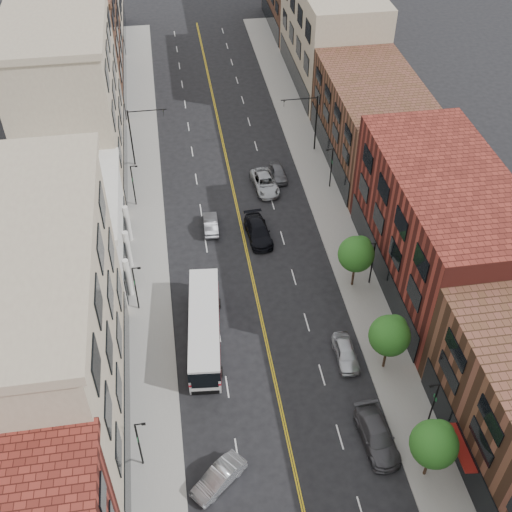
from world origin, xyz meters
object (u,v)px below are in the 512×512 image
city_bus (204,327)px  car_angle_b (219,478)px  car_lane_a (258,231)px  car_lane_c (278,173)px  car_parked_far (346,353)px  car_parked_mid (377,436)px  car_lane_b (265,183)px  car_lane_behind (211,224)px

city_bus → car_angle_b: 13.70m
car_lane_a → car_lane_c: car_lane_a is taller
city_bus → car_lane_c: bearing=70.5°
car_lane_a → car_parked_far: bearing=-78.5°
city_bus → car_parked_mid: city_bus is taller
car_lane_b → car_lane_c: bearing=39.4°
car_angle_b → car_parked_mid: (12.20, 1.50, 0.08)m
car_parked_mid → car_lane_behind: 29.16m
car_lane_behind → car_lane_c: size_ratio=1.01×
car_angle_b → car_parked_mid: bearing=57.6°
city_bus → car_lane_behind: bearing=87.6°
car_parked_far → car_lane_b: (-2.72, 25.56, 0.03)m
car_angle_b → car_parked_far: size_ratio=1.01×
car_parked_mid → car_lane_b: bearing=91.4°
car_parked_far → car_lane_behind: size_ratio=1.06×
car_parked_far → car_lane_c: (-0.85, 27.38, -0.05)m
car_parked_far → car_lane_a: 17.75m
car_angle_b → car_lane_c: (11.10, 37.13, -0.04)m
car_parked_far → car_lane_behind: bearing=117.6°
city_bus → car_parked_far: size_ratio=2.74×
car_lane_behind → car_lane_b: car_lane_b is taller
car_parked_mid → car_parked_far: (-0.24, 8.25, -0.06)m
car_parked_mid → car_lane_a: 25.83m
car_lane_b → car_lane_c: (1.87, 1.82, -0.08)m
car_parked_far → city_bus: bearing=162.5°
car_lane_a → car_lane_b: (2.13, 8.48, -0.03)m
car_parked_mid → city_bus: bearing=130.7°
car_parked_mid → car_lane_a: car_parked_mid is taller
car_lane_b → car_parked_mid: bearing=-89.8°
car_angle_b → car_parked_far: 15.43m
car_lane_behind → car_lane_a: bearing=158.1°
city_bus → car_lane_a: (6.79, 13.17, -0.97)m
car_angle_b → car_lane_a: (7.10, 26.83, 0.07)m
car_lane_a → car_parked_mid: bearing=-82.9°
car_lane_c → car_lane_behind: bearing=-138.6°
car_lane_a → car_lane_c: 11.06m
car_lane_behind → car_lane_b: bearing=-134.9°
car_parked_far → car_lane_behind: 21.46m
car_lane_c → city_bus: bearing=-116.4°
car_parked_far → car_lane_b: bearing=97.1°
car_lane_behind → car_lane_a: car_lane_a is taller
car_lane_behind → car_parked_far: bearing=118.8°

